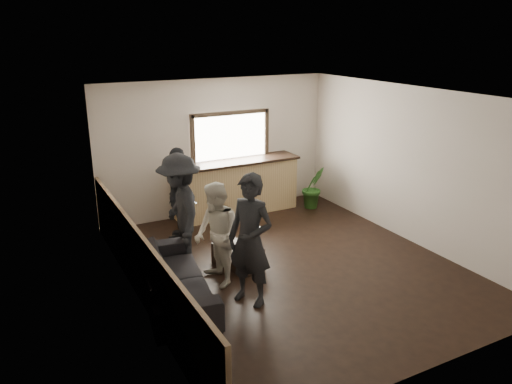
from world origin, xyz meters
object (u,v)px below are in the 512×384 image
cup_a (222,243)px  cup_b (245,244)px  person_a (250,240)px  person_b (216,235)px  bar_counter (236,184)px  person_c (180,212)px  coffee_table (238,256)px  potted_plant (313,187)px  sofa (174,277)px  person_d (180,194)px

cup_a → cup_b: (0.30, -0.22, -0.00)m
cup_b → cup_a: bearing=144.2°
cup_b → person_a: bearing=-112.4°
cup_b → person_b: 0.80m
bar_counter → person_c: size_ratio=1.42×
person_a → cup_b: bearing=128.1°
coffee_table → potted_plant: (2.70, 1.81, 0.28)m
sofa → person_d: 2.23m
bar_counter → coffee_table: (-1.07, -2.29, -0.46)m
sofa → potted_plant: potted_plant is taller
person_a → person_b: bearing=166.6°
bar_counter → person_c: bearing=-135.2°
bar_counter → cup_a: bar_counter is taller
cup_b → potted_plant: 3.22m
sofa → cup_b: bearing=-63.9°
cup_a → cup_b: 0.38m
cup_a → cup_b: cup_a is taller
coffee_table → person_d: size_ratio=0.46×
bar_counter → coffee_table: size_ratio=3.36×
person_b → person_c: person_c is taller
person_c → person_d: bearing=169.1°
cup_a → cup_b: bearing=-35.8°
person_c → bar_counter: bearing=142.6°
coffee_table → person_d: (-0.44, 1.51, 0.69)m
person_d → cup_a: bearing=43.6°
coffee_table → person_c: 1.19m
person_c → person_d: size_ratio=1.09×
cup_a → person_b: person_b is taller
person_b → person_d: size_ratio=0.91×
cup_b → person_c: size_ratio=0.05×
coffee_table → person_b: (-0.53, -0.38, 0.62)m
person_c → person_a: bearing=25.1°
sofa → potted_plant: size_ratio=2.46×
sofa → coffee_table: sofa is taller
person_b → person_d: bearing=176.8°
bar_counter → potted_plant: (1.63, -0.48, -0.18)m
potted_plant → person_d: size_ratio=0.53×
coffee_table → cup_a: bearing=146.5°
bar_counter → person_d: 1.72m
person_c → person_d: person_c is taller
person_a → person_d: (-0.11, 2.60, -0.07)m
bar_counter → person_d: size_ratio=1.55×
person_d → cup_b: bearing=52.7°
potted_plant → person_d: 3.18m
cup_b → person_d: (-0.53, 1.59, 0.47)m
coffee_table → potted_plant: potted_plant is taller
sofa → coffee_table: (1.25, 0.50, -0.15)m
bar_counter → potted_plant: bar_counter is taller
potted_plant → person_a: bearing=-136.1°
sofa → person_c: bearing=-16.9°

